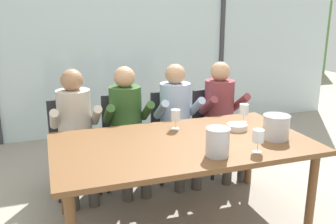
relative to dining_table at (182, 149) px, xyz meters
name	(u,v)px	position (x,y,z in m)	size (l,w,h in m)	color
ground	(149,174)	(0.00, 1.00, -0.66)	(14.00, 14.00, 0.00)	#9E9384
window_glass_panel	(116,43)	(0.00, 2.57, 0.64)	(7.24, 0.03, 2.60)	silver
window_mullion_right	(222,40)	(1.63, 2.55, 0.64)	(0.06, 0.06, 2.60)	#38383D
hillside_vineyard	(83,41)	(0.00, 6.98, 0.34)	(13.24, 2.40, 2.00)	#568942
dining_table	(182,149)	(0.00, 0.00, 0.00)	(2.04, 1.13, 0.73)	brown
chair_near_curtain	(72,137)	(-0.79, 0.97, -0.14)	(0.47, 0.47, 0.89)	#232328
chair_left_of_center	(123,132)	(-0.27, 0.98, -0.14)	(0.49, 0.49, 0.89)	#232328
chair_center	(172,127)	(0.26, 0.97, -0.14)	(0.47, 0.47, 0.89)	#232328
chair_right_of_center	(214,123)	(0.75, 0.95, -0.14)	(0.50, 0.50, 0.89)	#232328
person_beige_jumper	(76,124)	(-0.76, 0.84, 0.03)	(0.46, 0.61, 1.21)	#B7AD9E
person_olive_shirt	(127,120)	(-0.26, 0.84, 0.03)	(0.46, 0.61, 1.21)	#2D5123
person_pale_blue_shirt	(178,115)	(0.27, 0.84, 0.03)	(0.46, 0.61, 1.21)	#9EB2D1
person_maroon_top	(222,110)	(0.78, 0.84, 0.03)	(0.46, 0.61, 1.21)	brown
ice_bucket_primary	(218,141)	(0.13, -0.36, 0.17)	(0.18, 0.18, 0.21)	#B7B7BC
ice_bucket_secondary	(276,127)	(0.74, -0.19, 0.17)	(0.22, 0.22, 0.20)	#B7B7BC
tasting_bowl	(237,127)	(0.56, 0.12, 0.09)	(0.18, 0.18, 0.05)	silver
wine_glass_by_left_taster	(176,116)	(0.06, 0.32, 0.18)	(0.08, 0.08, 0.17)	silver
wine_glass_near_bucket	(244,110)	(0.72, 0.30, 0.18)	(0.08, 0.08, 0.17)	silver
wine_glass_center_pour	(258,136)	(0.44, -0.39, 0.19)	(0.08, 0.08, 0.17)	silver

